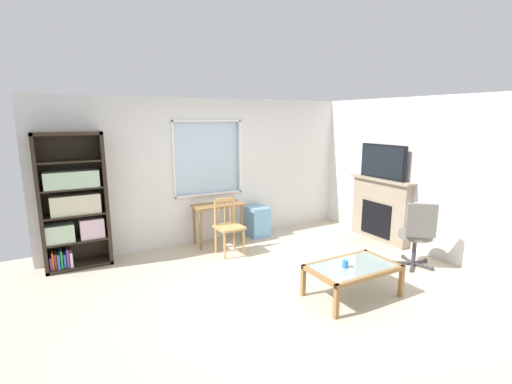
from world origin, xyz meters
The scene contains 12 objects.
ground centered at (0.00, 0.00, -0.01)m, with size 6.52×5.45×0.02m, color beige.
wall_back_with_window centered at (0.00, 2.22, 1.23)m, with size 5.52×0.15×2.50m.
wall_right centered at (2.82, 0.00, 1.25)m, with size 0.12×4.65×2.50m, color silver.
bookshelf centered at (-2.16, 1.98, 0.93)m, with size 0.90×0.38×1.98m.
desk_under_window centered at (0.05, 1.87, 0.58)m, with size 0.87×0.42×0.71m.
wooden_chair centered at (0.00, 1.36, 0.46)m, with size 0.44×0.42×0.90m.
plastic_drawer_unit centered at (0.86, 1.92, 0.28)m, with size 0.35×0.40×0.55m, color #72ADDB.
fireplace centered at (2.66, 0.65, 0.57)m, with size 0.26×1.29×1.13m.
tv centered at (2.65, 0.65, 1.42)m, with size 0.06×0.95×0.59m.
office_chair centered at (2.16, -0.51, 0.55)m, with size 0.62×0.62×1.00m.
coffee_table centered at (0.72, -0.70, 0.35)m, with size 1.09×0.66×0.40m.
sippy_cup centered at (0.60, -0.70, 0.45)m, with size 0.07×0.07×0.09m, color #337FD6.
Camera 1 is at (-2.35, -3.77, 2.18)m, focal length 25.57 mm.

